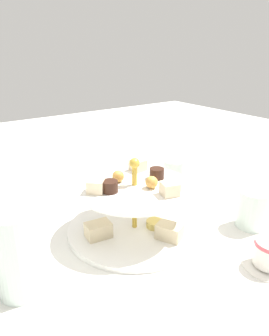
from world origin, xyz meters
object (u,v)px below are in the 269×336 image
(tiered_serving_stand, at_px, (135,210))
(water_glass_tall_right, at_px, (17,254))
(water_glass_short_left, at_px, (253,209))
(water_glass_mid_back, at_px, (175,176))
(butter_knife_left, at_px, (40,194))

(tiered_serving_stand, height_order, water_glass_tall_right, tiered_serving_stand)
(tiered_serving_stand, height_order, water_glass_short_left, tiered_serving_stand)
(tiered_serving_stand, relative_size, water_glass_mid_back, 3.19)
(tiered_serving_stand, bearing_deg, butter_knife_left, 109.17)
(water_glass_tall_right, distance_m, water_glass_mid_back, 0.47)
(water_glass_short_left, height_order, water_glass_mid_back, water_glass_mid_back)
(water_glass_tall_right, xyz_separation_m, water_glass_mid_back, (0.45, 0.14, -0.03))
(tiered_serving_stand, height_order, butter_knife_left, tiered_serving_stand)
(tiered_serving_stand, relative_size, butter_knife_left, 1.61)
(water_glass_short_left, relative_size, butter_knife_left, 0.48)
(butter_knife_left, distance_m, water_glass_mid_back, 0.35)
(tiered_serving_stand, height_order, water_glass_mid_back, tiered_serving_stand)
(tiered_serving_stand, distance_m, water_glass_short_left, 0.25)
(tiered_serving_stand, xyz_separation_m, water_glass_short_left, (0.21, -0.13, -0.01))
(water_glass_short_left, bearing_deg, water_glass_mid_back, 93.37)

